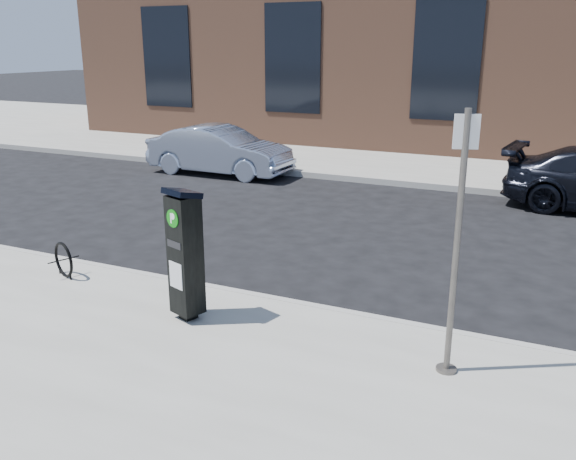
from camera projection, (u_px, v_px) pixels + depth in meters
The scene contains 9 objects.
ground at pixel (261, 305), 8.46m from camera, with size 120.00×120.00×0.00m, color black.
sidewalk_far at pixel (451, 149), 20.58m from camera, with size 60.00×12.00×0.15m, color gray.
curb_near at pixel (261, 300), 8.43m from camera, with size 60.00×0.12×0.16m, color #9E9B93.
curb_far at pixel (407, 184), 15.40m from camera, with size 60.00×0.12×0.16m, color #9E9B93.
building at pixel (476, 24), 21.99m from camera, with size 28.00×10.05×8.25m.
parking_kiosk at pixel (185, 253), 7.45m from camera, with size 0.48×0.45×1.69m.
sign_pole at pixel (456, 249), 6.07m from camera, with size 0.24×0.22×2.75m.
bike_rack at pixel (64, 260), 8.99m from camera, with size 0.52×0.23×0.54m.
car_silver at pixel (220, 150), 16.74m from camera, with size 1.40×4.02×1.32m, color #9AA9C5.
Camera 1 is at (3.62, -6.91, 3.47)m, focal length 38.00 mm.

